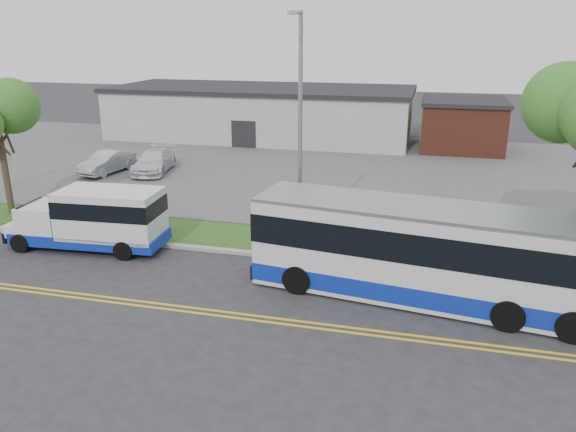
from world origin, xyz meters
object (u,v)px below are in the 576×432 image
(streetlight_near, at_px, (300,124))
(transit_bus, at_px, (425,253))
(parked_car_a, at_px, (107,162))
(pedestrian, at_px, (148,215))
(parked_car_b, at_px, (154,161))
(shuttle_bus, at_px, (97,217))

(streetlight_near, height_order, transit_bus, streetlight_near)
(streetlight_near, relative_size, parked_car_a, 2.26)
(pedestrian, relative_size, parked_car_a, 0.38)
(parked_car_b, bearing_deg, parked_car_a, -171.98)
(transit_bus, height_order, parked_car_b, transit_bus)
(parked_car_b, bearing_deg, transit_bus, -50.22)
(parked_car_a, height_order, parked_car_b, parked_car_b)
(streetlight_near, xyz_separation_m, transit_bus, (5.32, -3.89, -3.56))
(streetlight_near, xyz_separation_m, pedestrian, (-6.97, -0.29, -4.33))
(streetlight_near, height_order, pedestrian, streetlight_near)
(streetlight_near, relative_size, shuttle_bus, 1.37)
(transit_bus, xyz_separation_m, parked_car_a, (-20.19, 13.11, -0.88))
(pedestrian, distance_m, parked_car_a, 12.37)
(shuttle_bus, relative_size, transit_bus, 0.57)
(shuttle_bus, height_order, parked_car_b, shuttle_bus)
(shuttle_bus, xyz_separation_m, parked_car_a, (-6.69, 11.70, -0.59))
(streetlight_near, xyz_separation_m, shuttle_bus, (-8.18, -2.47, -3.85))
(parked_car_a, bearing_deg, shuttle_bus, -51.18)
(parked_car_a, bearing_deg, parked_car_b, 28.25)
(parked_car_a, xyz_separation_m, parked_car_b, (2.81, 0.98, 0.02))
(transit_bus, relative_size, parked_car_a, 2.89)
(shuttle_bus, relative_size, parked_car_b, 1.41)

